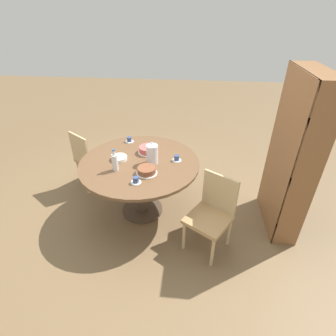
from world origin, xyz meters
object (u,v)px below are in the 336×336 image
cake_second (147,171)px  cup_a (136,180)px  cake_main (148,150)px  cup_b (177,158)px  cup_c (129,140)px  chair_a (212,213)px  chair_b (90,158)px  bookshelf (290,157)px  water_bottle (115,162)px  coffee_pot (152,154)px

cake_second → cup_a: bearing=-24.1°
cake_main → cup_b: (0.16, 0.37, -0.01)m
cup_c → chair_a: bearing=48.0°
chair_b → cake_second: 1.28m
cake_second → cup_a: cake_second is taller
bookshelf → cake_main: (-0.24, -1.62, -0.13)m
water_bottle → cup_b: (-0.28, 0.67, -0.08)m
chair_b → cup_b: 1.39m
cup_c → cup_a: bearing=16.8°
cake_second → cup_c: size_ratio=2.08×
water_bottle → cup_c: (-0.71, -0.00, -0.08)m
coffee_pot → cup_a: size_ratio=2.46×
cake_second → cup_a: size_ratio=2.08×
chair_a → water_bottle: size_ratio=3.32×
bookshelf → cake_main: size_ratio=7.35×
chair_b → cup_c: size_ratio=7.75×
cup_a → cup_b: (-0.50, 0.39, 0.00)m
bookshelf → cup_c: 2.00m
chair_a → cake_second: bearing=-165.4°
cup_b → cup_c: same height
cup_c → cake_second: bearing=26.1°
chair_b → cake_main: 1.01m
water_bottle → cake_second: 0.37m
bookshelf → cup_b: size_ratio=16.48×
coffee_pot → cake_main: size_ratio=1.09×
coffee_pot → cake_main: coffee_pot is taller
bookshelf → cake_second: 1.58m
chair_a → cake_main: (-0.71, -0.79, 0.34)m
cake_second → water_bottle: bearing=-95.3°
bookshelf → coffee_pot: (0.01, -1.53, -0.05)m
chair_a → bookshelf: size_ratio=0.47×
cake_main → cup_a: 0.66m
cake_main → cup_c: size_ratio=2.24×
cup_b → water_bottle: bearing=-67.5°
cake_second → cup_c: (-0.74, -0.36, -0.01)m
coffee_pot → cake_second: bearing=-7.8°
bookshelf → cup_c: bookshelf is taller
chair_b → cup_a: (0.94, 0.89, 0.33)m
cake_main → cup_b: size_ratio=2.24×
water_bottle → cake_second: size_ratio=1.12×
cup_a → cup_c: bearing=-163.2°
chair_b → cup_c: (0.01, 0.61, 0.33)m
chair_b → cake_main: size_ratio=3.46×
coffee_pot → cup_b: (-0.09, 0.28, -0.10)m
water_bottle → cake_second: water_bottle is taller
coffee_pot → cup_b: 0.31m
chair_a → chair_b: bearing=-177.5°
water_bottle → coffee_pot: bearing=115.9°
chair_b → cup_a: chair_b is taller
coffee_pot → cake_second: 0.24m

